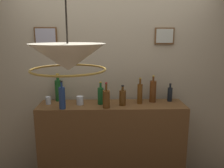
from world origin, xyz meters
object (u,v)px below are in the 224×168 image
object	(u,v)px
liquor_bottle_whiskey	(62,98)
liquor_bottle_mezcal	(101,95)
glass_tumbler_rocks	(48,100)
liquor_bottle_rum	(123,97)
liquor_bottle_rye	(140,93)
glass_tumbler_highball	(80,100)
liquor_bottle_port	(106,99)
liquor_bottle_vodka	(170,94)
pendant_lamp	(68,58)
liquor_bottle_sherry	(58,90)
liquor_bottle_bourbon	(153,91)

from	to	relation	value
liquor_bottle_whiskey	liquor_bottle_mezcal	xyz separation A→B (m)	(0.41, 0.16, -0.02)
liquor_bottle_whiskey	glass_tumbler_rocks	distance (m)	0.27
liquor_bottle_rum	liquor_bottle_rye	bearing A→B (deg)	16.79
liquor_bottle_rum	liquor_bottle_rye	distance (m)	0.22
liquor_bottle_rum	glass_tumbler_highball	world-z (taller)	liquor_bottle_rum
liquor_bottle_port	liquor_bottle_whiskey	size ratio (longest dim) A/B	0.92
liquor_bottle_vodka	pendant_lamp	xyz separation A→B (m)	(-1.04, -1.01, 0.54)
liquor_bottle_rum	pendant_lamp	world-z (taller)	pendant_lamp
liquor_bottle_port	liquor_bottle_sherry	xyz separation A→B (m)	(-0.58, 0.29, 0.03)
liquor_bottle_sherry	liquor_bottle_mezcal	xyz separation A→B (m)	(0.51, -0.15, -0.03)
liquor_bottle_mezcal	pendant_lamp	xyz separation A→B (m)	(-0.20, -0.92, 0.53)
pendant_lamp	liquor_bottle_mezcal	bearing A→B (deg)	77.50
liquor_bottle_rum	pendant_lamp	xyz separation A→B (m)	(-0.45, -0.86, 0.54)
liquor_bottle_port	glass_tumbler_highball	distance (m)	0.33
liquor_bottle_rum	glass_tumbler_highball	xyz separation A→B (m)	(-0.49, 0.04, -0.04)
liquor_bottle_port	pendant_lamp	xyz separation A→B (m)	(-0.27, -0.78, 0.52)
liquor_bottle_bourbon	liquor_bottle_port	bearing A→B (deg)	-159.26
liquor_bottle_bourbon	liquor_bottle_mezcal	distance (m)	0.62
liquor_bottle_bourbon	glass_tumbler_rocks	xyz separation A→B (m)	(-1.23, -0.06, -0.09)
liquor_bottle_sherry	glass_tumbler_rocks	bearing A→B (deg)	-123.90
liquor_bottle_rye	liquor_bottle_port	size ratio (longest dim) A/B	1.08
liquor_bottle_vodka	liquor_bottle_whiskey	size ratio (longest dim) A/B	0.71
liquor_bottle_rum	liquor_bottle_bourbon	size ratio (longest dim) A/B	0.73
liquor_bottle_rum	liquor_bottle_sherry	size ratio (longest dim) A/B	0.70
liquor_bottle_whiskey	glass_tumbler_rocks	size ratio (longest dim) A/B	3.46
liquor_bottle_bourbon	liquor_bottle_port	xyz separation A→B (m)	(-0.55, -0.21, -0.03)
liquor_bottle_mezcal	liquor_bottle_vodka	bearing A→B (deg)	6.58
liquor_bottle_vodka	liquor_bottle_bourbon	bearing A→B (deg)	-173.55
liquor_bottle_whiskey	glass_tumbler_highball	size ratio (longest dim) A/B	3.17
liquor_bottle_vodka	liquor_bottle_whiskey	world-z (taller)	liquor_bottle_whiskey
glass_tumbler_rocks	liquor_bottle_sherry	bearing A→B (deg)	56.10
liquor_bottle_whiskey	liquor_bottle_sherry	bearing A→B (deg)	108.40
liquor_bottle_bourbon	liquor_bottle_whiskey	size ratio (longest dim) A/B	1.04
liquor_bottle_rum	liquor_bottle_bourbon	distance (m)	0.39
liquor_bottle_rye	pendant_lamp	xyz separation A→B (m)	(-0.66, -0.93, 0.51)
liquor_bottle_rye	liquor_bottle_port	bearing A→B (deg)	-159.38
liquor_bottle_bourbon	liquor_bottle_whiskey	distance (m)	1.06
liquor_bottle_bourbon	liquor_bottle_rye	bearing A→B (deg)	-158.97
glass_tumbler_rocks	liquor_bottle_bourbon	bearing A→B (deg)	2.82
liquor_bottle_sherry	pendant_lamp	world-z (taller)	pendant_lamp
liquor_bottle_mezcal	pendant_lamp	size ratio (longest dim) A/B	0.43
liquor_bottle_port	liquor_bottle_rye	bearing A→B (deg)	20.62
glass_tumbler_rocks	pendant_lamp	world-z (taller)	pendant_lamp
liquor_bottle_sherry	glass_tumbler_highball	size ratio (longest dim) A/B	3.45
liquor_bottle_sherry	pendant_lamp	xyz separation A→B (m)	(0.31, -1.07, 0.49)
liquor_bottle_vodka	liquor_bottle_mezcal	bearing A→B (deg)	-173.42
liquor_bottle_port	liquor_bottle_whiskey	distance (m)	0.48
liquor_bottle_whiskey	liquor_bottle_mezcal	bearing A→B (deg)	21.18
liquor_bottle_port	liquor_bottle_mezcal	xyz separation A→B (m)	(-0.06, 0.14, -0.00)
liquor_bottle_sherry	liquor_bottle_rye	bearing A→B (deg)	-8.26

